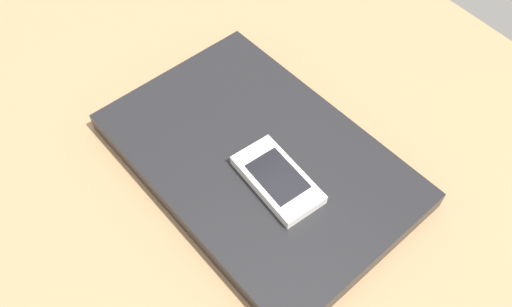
# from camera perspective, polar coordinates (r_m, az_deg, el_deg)

# --- Properties ---
(desk_surface) EXTENTS (1.20, 0.80, 0.03)m
(desk_surface) POSITION_cam_1_polar(r_m,az_deg,el_deg) (0.60, 1.06, -1.61)
(desk_surface) COLOR #9E7751
(desk_surface) RESTS_ON ground
(laptop_closed) EXTENTS (0.36, 0.26, 0.02)m
(laptop_closed) POSITION_cam_1_polar(r_m,az_deg,el_deg) (0.58, -0.00, -0.44)
(laptop_closed) COLOR black
(laptop_closed) RESTS_ON desk_surface
(cell_phone_on_laptop) EXTENTS (0.10, 0.05, 0.01)m
(cell_phone_on_laptop) POSITION_cam_1_polar(r_m,az_deg,el_deg) (0.54, 2.41, -2.91)
(cell_phone_on_laptop) COLOR silver
(cell_phone_on_laptop) RESTS_ON laptop_closed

